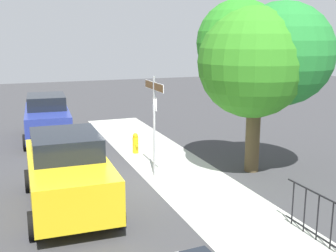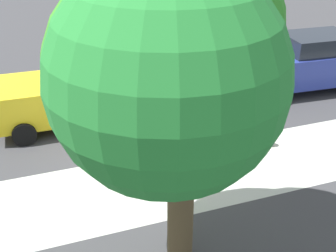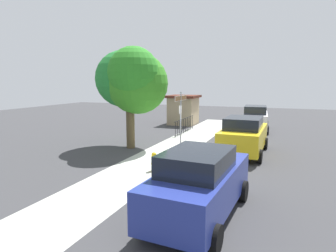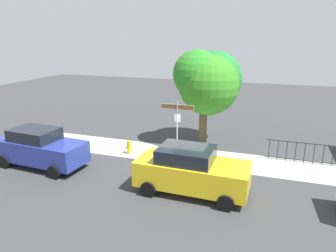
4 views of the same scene
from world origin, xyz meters
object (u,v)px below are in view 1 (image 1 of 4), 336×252
Objects in this scene: car_yellow at (68,171)px; street_sign at (154,106)px; car_blue at (47,118)px; fire_hydrant at (135,143)px; shade_tree at (258,55)px.

street_sign is at bearing 118.57° from car_yellow.
car_blue is 1.01× the size of car_yellow.
fire_hydrant is (3.41, 2.90, -0.57)m from car_blue.
car_blue is 5.97× the size of fire_hydrant.
street_sign is 3.50m from car_yellow.
street_sign is 3.38m from fire_hydrant.
street_sign is 3.58m from shade_tree.
shade_tree reaches higher than fire_hydrant.
car_yellow is at bearing 2.20° from car_blue.
street_sign reaches higher than car_blue.
fire_hydrant is (-4.29, 3.09, -0.58)m from car_yellow.
car_blue reaches higher than fire_hydrant.
street_sign is 0.69× the size of car_yellow.
car_yellow is at bearing -83.53° from shade_tree.
car_yellow is at bearing -35.75° from fire_hydrant.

